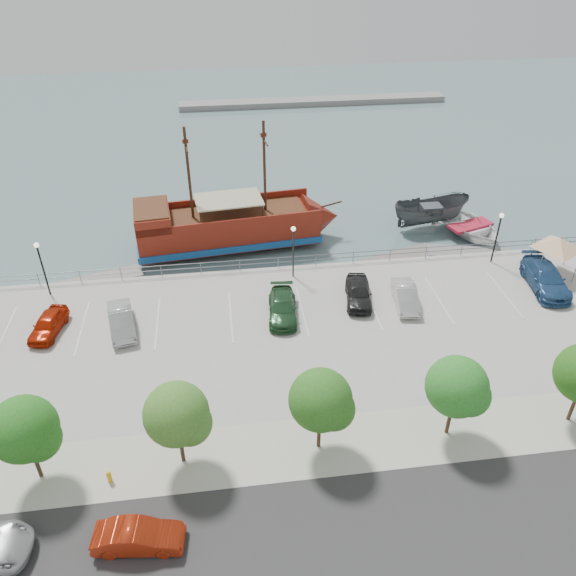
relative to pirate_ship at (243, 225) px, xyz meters
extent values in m
plane|color=slate|center=(3.35, -13.68, -1.88)|extent=(160.00, 160.00, 0.00)
cube|color=#353434|center=(3.35, -29.68, -0.87)|extent=(100.00, 8.00, 0.04)
cube|color=beige|center=(3.35, -23.68, -0.87)|extent=(100.00, 4.00, 0.05)
cylinder|color=slate|center=(3.35, -5.88, 0.07)|extent=(50.00, 0.06, 0.06)
cylinder|color=slate|center=(3.35, -5.88, -0.33)|extent=(50.00, 0.06, 0.06)
cube|color=#979593|center=(13.35, 41.32, -1.48)|extent=(40.00, 3.00, 0.80)
cube|color=maroon|center=(-1.28, -0.14, -0.09)|extent=(15.53, 6.32, 2.46)
cube|color=#14498C|center=(-1.28, -0.14, -0.89)|extent=(15.84, 6.63, 0.57)
cone|color=maroon|center=(6.98, 0.75, -0.09)|extent=(3.49, 4.83, 4.53)
cube|color=maroon|center=(-7.38, -0.80, 1.80)|extent=(3.32, 5.00, 1.32)
cube|color=#542B15|center=(-7.38, -0.80, 2.51)|extent=(3.10, 4.60, 0.11)
cube|color=#542B15|center=(-0.81, -0.09, 1.19)|extent=(12.65, 5.45, 0.14)
cube|color=maroon|center=(-1.52, 2.12, 1.47)|extent=(15.05, 1.81, 0.66)
cube|color=maroon|center=(-1.04, -2.39, 1.47)|extent=(15.05, 1.81, 0.66)
cylinder|color=#382111|center=(2.01, 0.22, 5.01)|extent=(0.25, 0.25, 7.75)
cylinder|color=#382111|center=(-4.10, -0.44, 5.01)|extent=(0.25, 0.25, 7.75)
cylinder|color=#382111|center=(2.01, 0.22, 7.37)|extent=(0.44, 2.83, 0.13)
cylinder|color=#382111|center=(-4.10, -0.44, 7.37)|extent=(0.44, 2.83, 0.13)
cube|color=#C1BB92|center=(-1.09, -0.12, 2.56)|extent=(5.83, 4.16, 0.11)
cylinder|color=#382111|center=(7.64, 0.82, 1.05)|extent=(2.35, 0.40, 0.56)
imported|color=#434649|center=(17.12, 0.89, -0.51)|extent=(7.28, 3.21, 2.75)
imported|color=white|center=(20.13, -1.18, -1.16)|extent=(6.93, 8.20, 1.45)
cube|color=gray|center=(-11.57, -4.48, -1.70)|extent=(6.65, 3.61, 0.37)
cube|color=slate|center=(12.66, -4.48, -1.69)|extent=(7.11, 4.06, 0.39)
cube|color=gray|center=(18.81, -4.48, -1.68)|extent=(7.27, 3.75, 0.40)
cylinder|color=slate|center=(22.38, -7.66, 0.20)|extent=(0.09, 0.09, 2.17)
cylinder|color=slate|center=(24.84, -8.38, 0.20)|extent=(0.09, 0.09, 2.17)
cylinder|color=slate|center=(21.65, -10.12, 0.20)|extent=(0.09, 0.09, 2.17)
cylinder|color=slate|center=(24.11, -10.84, 0.20)|extent=(0.09, 0.09, 2.17)
pyramid|color=silver|center=(23.25, -9.25, 2.12)|extent=(5.14, 5.14, 0.89)
imported|color=#A8260E|center=(-6.45, -28.09, -0.23)|extent=(4.08, 1.80, 1.30)
cylinder|color=#ECA515|center=(-8.21, -24.48, -0.60)|extent=(0.23, 0.23, 0.57)
sphere|color=#ECA515|center=(-8.21, -24.48, -0.29)|extent=(0.25, 0.25, 0.25)
cylinder|color=black|center=(-14.65, -7.18, 1.12)|extent=(0.12, 0.12, 4.00)
sphere|color=#FFF2CC|center=(-14.65, -7.18, 3.22)|extent=(0.36, 0.36, 0.36)
cylinder|color=black|center=(3.35, -7.18, 1.12)|extent=(0.12, 0.12, 4.00)
sphere|color=#FFF2CC|center=(3.35, -7.18, 3.22)|extent=(0.36, 0.36, 0.36)
cylinder|color=black|center=(19.35, -7.18, 1.12)|extent=(0.12, 0.12, 4.00)
sphere|color=#FFF2CC|center=(19.35, -7.18, 3.22)|extent=(0.36, 0.36, 0.36)
cylinder|color=#473321|center=(-11.65, -23.68, 0.22)|extent=(0.20, 0.20, 2.20)
sphere|color=#23621A|center=(-11.65, -23.68, 2.52)|extent=(3.20, 3.20, 3.20)
sphere|color=#23621A|center=(-11.05, -23.98, 2.12)|extent=(2.20, 2.20, 2.20)
cylinder|color=#473321|center=(-4.65, -23.68, 0.22)|extent=(0.20, 0.20, 2.20)
sphere|color=#3E6D25|center=(-4.65, -23.68, 2.52)|extent=(3.20, 3.20, 3.20)
sphere|color=#3E6D25|center=(-4.05, -23.98, 2.12)|extent=(2.20, 2.20, 2.20)
cylinder|color=#473321|center=(2.35, -23.68, 0.22)|extent=(0.20, 0.20, 2.20)
sphere|color=#2A611C|center=(2.35, -23.68, 2.52)|extent=(3.20, 3.20, 3.20)
sphere|color=#2A611C|center=(2.95, -23.98, 2.12)|extent=(2.20, 2.20, 2.20)
cylinder|color=#473321|center=(9.35, -23.68, 0.22)|extent=(0.20, 0.20, 2.20)
sphere|color=#287023|center=(9.35, -23.68, 2.52)|extent=(3.20, 3.20, 3.20)
sphere|color=#287023|center=(9.95, -23.98, 2.12)|extent=(2.20, 2.20, 2.20)
cylinder|color=#473321|center=(16.35, -23.68, 0.22)|extent=(0.20, 0.20, 2.20)
imported|color=#AC1E05|center=(-13.68, -11.84, -0.22)|extent=(2.32, 4.12, 1.32)
imported|color=#AEAEAE|center=(-8.89, -12.20, -0.16)|extent=(2.35, 4.62, 1.45)
imported|color=#24512B|center=(1.91, -12.05, -0.20)|extent=(2.37, 4.86, 1.36)
imported|color=black|center=(7.50, -11.05, -0.14)|extent=(2.46, 4.59, 1.48)
imported|color=silver|center=(10.73, -11.89, -0.20)|extent=(1.94, 4.28, 1.36)
imported|color=navy|center=(21.61, -11.22, -0.06)|extent=(3.02, 5.93, 1.65)
camera|label=1|loc=(-1.87, -43.03, 22.51)|focal=35.00mm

